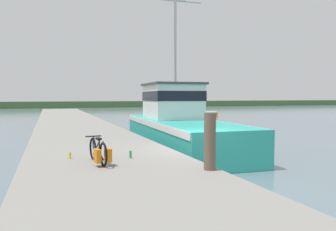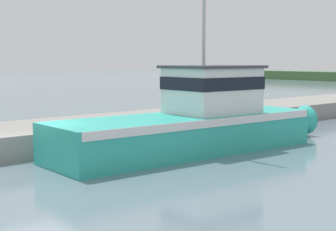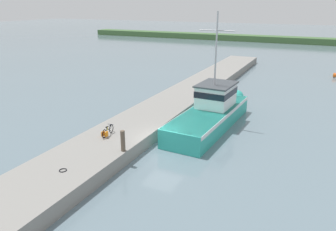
{
  "view_description": "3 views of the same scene",
  "coord_description": "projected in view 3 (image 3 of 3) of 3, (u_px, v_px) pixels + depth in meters",
  "views": [
    {
      "loc": [
        -5.0,
        -10.06,
        2.77
      ],
      "look_at": [
        -0.51,
        2.19,
        2.01
      ],
      "focal_mm": 35.0,
      "sensor_mm": 36.0,
      "label": 1
    },
    {
      "loc": [
        16.43,
        -8.45,
        3.77
      ],
      "look_at": [
        0.25,
        6.05,
        1.4
      ],
      "focal_mm": 55.0,
      "sensor_mm": 36.0,
      "label": 2
    },
    {
      "loc": [
        9.61,
        -19.23,
        10.07
      ],
      "look_at": [
        -0.85,
        2.82,
        1.67
      ],
      "focal_mm": 35.0,
      "sensor_mm": 36.0,
      "label": 3
    }
  ],
  "objects": [
    {
      "name": "ground_plane",
      "position": [
        162.0,
        150.0,
        23.6
      ],
      "size": [
        320.0,
        320.0,
        0.0
      ],
      "primitive_type": "plane",
      "color": "slate"
    },
    {
      "name": "dock_pier",
      "position": [
        122.0,
        136.0,
        24.82
      ],
      "size": [
        4.7,
        80.0,
        0.98
      ],
      "primitive_type": "cube",
      "color": "gray",
      "rests_on": "ground_plane"
    },
    {
      "name": "fishing_boat_main",
      "position": [
        212.0,
        111.0,
        28.1
      ],
      "size": [
        3.95,
        13.88,
        9.47
      ],
      "rotation": [
        0.0,
        0.0,
        -0.05
      ],
      "color": "teal",
      "rests_on": "ground_plane"
    },
    {
      "name": "bicycle_touring",
      "position": [
        107.0,
        132.0,
        23.53
      ],
      "size": [
        0.55,
        1.67,
        0.69
      ],
      "rotation": [
        0.0,
        0.0,
        0.12
      ],
      "color": "black",
      "rests_on": "dock_pier"
    },
    {
      "name": "mooring_post",
      "position": [
        123.0,
        141.0,
        21.03
      ],
      "size": [
        0.29,
        0.29,
        1.4
      ],
      "primitive_type": "cylinder",
      "color": "brown",
      "rests_on": "dock_pier"
    },
    {
      "name": "hose_coil",
      "position": [
        63.0,
        170.0,
        18.73
      ],
      "size": [
        0.45,
        0.45,
        0.05
      ],
      "primitive_type": "torus",
      "color": "black",
      "rests_on": "dock_pier"
    },
    {
      "name": "water_bottle_by_bike",
      "position": [
        107.0,
        128.0,
        24.77
      ],
      "size": [
        0.07,
        0.07,
        0.19
      ],
      "primitive_type": "cylinder",
      "color": "yellow",
      "rests_on": "dock_pier"
    },
    {
      "name": "water_bottle_on_curb",
      "position": [
        122.0,
        134.0,
        23.66
      ],
      "size": [
        0.07,
        0.07,
        0.22
      ],
      "primitive_type": "cylinder",
      "color": "green",
      "rests_on": "dock_pier"
    }
  ]
}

